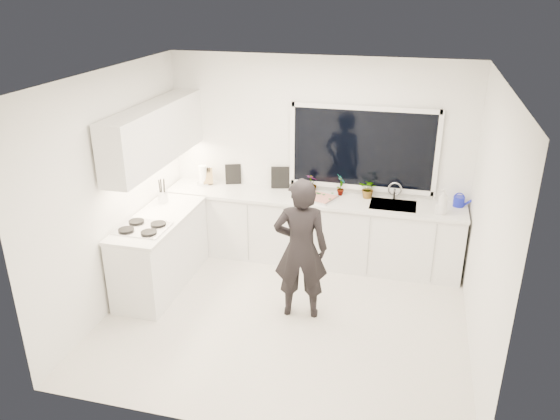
# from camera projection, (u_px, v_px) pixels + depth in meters

# --- Properties ---
(floor) EXTENTS (4.00, 3.50, 0.02)m
(floor) POSITION_uv_depth(u_px,v_px,m) (285.00, 318.00, 6.23)
(floor) COLOR beige
(floor) RESTS_ON ground
(wall_back) EXTENTS (4.00, 0.02, 2.70)m
(wall_back) POSITION_uv_depth(u_px,v_px,m) (317.00, 159.00, 7.27)
(wall_back) COLOR white
(wall_back) RESTS_ON ground
(wall_left) EXTENTS (0.02, 3.50, 2.70)m
(wall_left) POSITION_uv_depth(u_px,v_px,m) (113.00, 191.00, 6.16)
(wall_left) COLOR white
(wall_left) RESTS_ON ground
(wall_right) EXTENTS (0.02, 3.50, 2.70)m
(wall_right) POSITION_uv_depth(u_px,v_px,m) (488.00, 228.00, 5.24)
(wall_right) COLOR white
(wall_right) RESTS_ON ground
(ceiling) EXTENTS (4.00, 3.50, 0.02)m
(ceiling) POSITION_uv_depth(u_px,v_px,m) (286.00, 76.00, 5.17)
(ceiling) COLOR white
(ceiling) RESTS_ON wall_back
(window) EXTENTS (1.80, 0.02, 1.00)m
(window) POSITION_uv_depth(u_px,v_px,m) (363.00, 148.00, 7.02)
(window) COLOR black
(window) RESTS_ON wall_back
(base_cabinets_back) EXTENTS (3.92, 0.58, 0.88)m
(base_cabinets_back) POSITION_uv_depth(u_px,v_px,m) (311.00, 230.00, 7.35)
(base_cabinets_back) COLOR white
(base_cabinets_back) RESTS_ON floor
(base_cabinets_left) EXTENTS (0.58, 1.60, 0.88)m
(base_cabinets_left) POSITION_uv_depth(u_px,v_px,m) (161.00, 253.00, 6.75)
(base_cabinets_left) COLOR white
(base_cabinets_left) RESTS_ON floor
(countertop_back) EXTENTS (3.94, 0.62, 0.04)m
(countertop_back) POSITION_uv_depth(u_px,v_px,m) (312.00, 199.00, 7.16)
(countertop_back) COLOR silver
(countertop_back) RESTS_ON base_cabinets_back
(countertop_left) EXTENTS (0.62, 1.60, 0.04)m
(countertop_left) POSITION_uv_depth(u_px,v_px,m) (158.00, 219.00, 6.57)
(countertop_left) COLOR silver
(countertop_left) RESTS_ON base_cabinets_left
(upper_cabinets) EXTENTS (0.34, 2.10, 0.70)m
(upper_cabinets) POSITION_uv_depth(u_px,v_px,m) (155.00, 134.00, 6.54)
(upper_cabinets) COLOR white
(upper_cabinets) RESTS_ON wall_left
(sink) EXTENTS (0.58, 0.42, 0.14)m
(sink) POSITION_uv_depth(u_px,v_px,m) (393.00, 208.00, 6.94)
(sink) COLOR silver
(sink) RESTS_ON countertop_back
(faucet) EXTENTS (0.03, 0.03, 0.22)m
(faucet) POSITION_uv_depth(u_px,v_px,m) (395.00, 191.00, 7.06)
(faucet) COLOR silver
(faucet) RESTS_ON countertop_back
(stovetop) EXTENTS (0.56, 0.48, 0.03)m
(stovetop) POSITION_uv_depth(u_px,v_px,m) (143.00, 228.00, 6.25)
(stovetop) COLOR black
(stovetop) RESTS_ON countertop_left
(person) EXTENTS (0.66, 0.49, 1.65)m
(person) POSITION_uv_depth(u_px,v_px,m) (301.00, 249.00, 5.99)
(person) COLOR black
(person) RESTS_ON floor
(pizza_tray) EXTENTS (0.56, 0.49, 0.03)m
(pizza_tray) POSITION_uv_depth(u_px,v_px,m) (317.00, 198.00, 7.11)
(pizza_tray) COLOR #B1B2B6
(pizza_tray) RESTS_ON countertop_back
(pizza) EXTENTS (0.51, 0.44, 0.01)m
(pizza) POSITION_uv_depth(u_px,v_px,m) (317.00, 196.00, 7.11)
(pizza) COLOR red
(pizza) RESTS_ON pizza_tray
(watering_can) EXTENTS (0.18, 0.18, 0.13)m
(watering_can) POSITION_uv_depth(u_px,v_px,m) (459.00, 201.00, 6.86)
(watering_can) COLOR #121AAB
(watering_can) RESTS_ON countertop_back
(paper_towel_roll) EXTENTS (0.14, 0.14, 0.26)m
(paper_towel_roll) POSITION_uv_depth(u_px,v_px,m) (203.00, 176.00, 7.56)
(paper_towel_roll) COLOR white
(paper_towel_roll) RESTS_ON countertop_back
(knife_block) EXTENTS (0.16, 0.14, 0.22)m
(knife_block) POSITION_uv_depth(u_px,v_px,m) (208.00, 176.00, 7.59)
(knife_block) COLOR olive
(knife_block) RESTS_ON countertop_back
(utensil_crock) EXTENTS (0.16, 0.16, 0.16)m
(utensil_crock) POSITION_uv_depth(u_px,v_px,m) (163.00, 197.00, 6.97)
(utensil_crock) COLOR silver
(utensil_crock) RESTS_ON countertop_left
(picture_frame_large) EXTENTS (0.21, 0.10, 0.28)m
(picture_frame_large) POSITION_uv_depth(u_px,v_px,m) (233.00, 174.00, 7.59)
(picture_frame_large) COLOR black
(picture_frame_large) RESTS_ON countertop_back
(picture_frame_small) EXTENTS (0.25, 0.08, 0.30)m
(picture_frame_small) POSITION_uv_depth(u_px,v_px,m) (280.00, 177.00, 7.43)
(picture_frame_small) COLOR black
(picture_frame_small) RESTS_ON countertop_back
(herb_plants) EXTENTS (0.99, 0.26, 0.29)m
(herb_plants) POSITION_uv_depth(u_px,v_px,m) (348.00, 187.00, 7.15)
(herb_plants) COLOR #26662D
(herb_plants) RESTS_ON countertop_back
(soap_bottles) EXTENTS (0.18, 0.18, 0.33)m
(soap_bottles) POSITION_uv_depth(u_px,v_px,m) (442.00, 203.00, 6.60)
(soap_bottles) COLOR #D8BF66
(soap_bottles) RESTS_ON countertop_back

